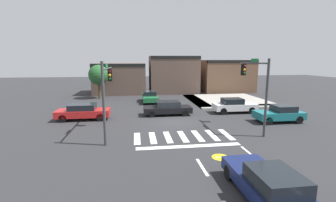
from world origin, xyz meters
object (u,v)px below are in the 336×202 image
(car_black, at_px, (168,108))
(car_white, at_px, (234,105))
(car_red, at_px, (83,112))
(roadside_tree, at_px, (99,75))
(car_green, at_px, (150,97))
(traffic_signal_southeast, at_px, (255,81))
(car_teal, at_px, (280,114))
(car_navy, at_px, (266,183))
(traffic_signal_southwest, at_px, (107,85))

(car_black, height_order, car_white, car_white)
(car_red, xyz_separation_m, roadside_tree, (-0.31, 12.41, 2.61))
(car_green, distance_m, car_white, 11.35)
(car_white, bearing_deg, car_black, -179.86)
(traffic_signal_southeast, height_order, car_white, traffic_signal_southeast)
(car_teal, xyz_separation_m, car_black, (-9.53, 4.07, -0.05))
(car_navy, height_order, roadside_tree, roadside_tree)
(car_teal, height_order, car_navy, car_teal)
(car_teal, height_order, car_green, car_teal)
(car_teal, distance_m, car_black, 10.36)
(car_teal, height_order, car_black, car_teal)
(traffic_signal_southwest, bearing_deg, car_green, -15.62)
(car_navy, bearing_deg, car_teal, -34.88)
(car_green, xyz_separation_m, car_navy, (3.17, -22.80, 0.02))
(traffic_signal_southeast, bearing_deg, car_white, -9.91)
(car_red, bearing_deg, car_green, 51.88)
(traffic_signal_southwest, bearing_deg, car_white, -63.82)
(traffic_signal_southwest, height_order, car_black, traffic_signal_southwest)
(roadside_tree, bearing_deg, car_black, -54.35)
(traffic_signal_southwest, bearing_deg, traffic_signal_southeast, -90.40)
(traffic_signal_southwest, xyz_separation_m, car_teal, (14.67, 1.90, -2.94))
(car_green, height_order, car_navy, car_navy)
(car_green, bearing_deg, car_white, 47.37)
(car_teal, height_order, roadside_tree, roadside_tree)
(traffic_signal_southeast, height_order, roadside_tree, traffic_signal_southeast)
(car_white, bearing_deg, car_navy, -108.93)
(car_teal, height_order, car_white, car_white)
(car_red, xyz_separation_m, car_teal, (17.53, -3.25, -0.01))
(car_red, bearing_deg, car_teal, -10.50)
(car_green, xyz_separation_m, car_white, (8.35, -7.68, 0.05))
(car_navy, xyz_separation_m, roadside_tree, (-10.16, 26.69, 2.63))
(car_red, distance_m, car_green, 10.83)
(traffic_signal_southwest, height_order, car_navy, traffic_signal_southwest)
(car_black, xyz_separation_m, car_navy, (1.84, -15.09, 0.03))
(car_red, relative_size, car_black, 1.00)
(traffic_signal_southeast, distance_m, car_teal, 5.14)
(car_green, bearing_deg, roadside_tree, -119.09)
(traffic_signal_southwest, xyz_separation_m, car_green, (3.82, 13.67, -2.98))
(car_black, bearing_deg, roadside_tree, 125.65)
(car_red, bearing_deg, traffic_signal_southwest, -60.92)
(car_black, relative_size, car_green, 1.06)
(car_teal, bearing_deg, traffic_signal_southeast, 29.03)
(car_green, distance_m, car_navy, 23.01)
(car_red, relative_size, car_navy, 1.06)
(car_green, height_order, roadside_tree, roadside_tree)
(traffic_signal_southeast, bearing_deg, car_black, 44.63)
(car_teal, relative_size, car_navy, 0.92)
(car_black, height_order, car_navy, car_navy)
(car_white, height_order, car_navy, car_white)
(roadside_tree, bearing_deg, car_navy, -69.16)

